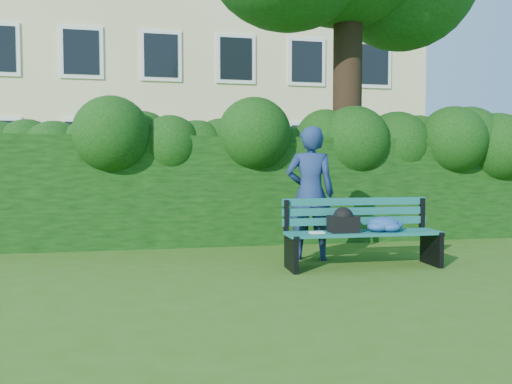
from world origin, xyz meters
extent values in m
plane|color=#365A13|center=(0.00, 0.00, 0.00)|extent=(80.00, 80.00, 0.00)
cube|color=#CDC489|center=(0.00, 14.00, 6.00)|extent=(16.00, 8.00, 12.00)
cube|color=white|center=(-6.00, 9.98, 2.00)|extent=(1.30, 0.08, 1.60)
cube|color=white|center=(-3.60, 9.98, 2.00)|extent=(1.30, 0.08, 1.60)
cube|color=black|center=(-3.60, 9.94, 2.00)|extent=(1.05, 0.04, 1.35)
cube|color=white|center=(-1.20, 9.98, 2.00)|extent=(1.30, 0.08, 1.60)
cube|color=black|center=(-1.20, 9.94, 2.00)|extent=(1.05, 0.04, 1.35)
cube|color=white|center=(1.20, 9.98, 2.00)|extent=(1.30, 0.08, 1.60)
cube|color=black|center=(1.20, 9.94, 2.00)|extent=(1.05, 0.04, 1.35)
cube|color=white|center=(3.60, 9.98, 2.00)|extent=(1.30, 0.08, 1.60)
cube|color=black|center=(3.60, 9.94, 2.00)|extent=(1.05, 0.04, 1.35)
cube|color=white|center=(6.00, 9.98, 2.00)|extent=(1.30, 0.08, 1.60)
cube|color=black|center=(6.00, 9.94, 2.00)|extent=(1.05, 0.04, 1.35)
cube|color=white|center=(-3.60, 9.98, 4.80)|extent=(1.30, 0.08, 1.60)
cube|color=black|center=(-3.60, 9.94, 4.80)|extent=(1.05, 0.04, 1.35)
cube|color=white|center=(-1.20, 9.98, 4.80)|extent=(1.30, 0.08, 1.60)
cube|color=black|center=(-1.20, 9.94, 4.80)|extent=(1.05, 0.04, 1.35)
cube|color=white|center=(1.20, 9.98, 4.80)|extent=(1.30, 0.08, 1.60)
cube|color=black|center=(1.20, 9.94, 4.80)|extent=(1.05, 0.04, 1.35)
cube|color=white|center=(3.60, 9.98, 4.80)|extent=(1.30, 0.08, 1.60)
cube|color=black|center=(3.60, 9.94, 4.80)|extent=(1.05, 0.04, 1.35)
cube|color=white|center=(6.00, 9.98, 4.80)|extent=(1.30, 0.08, 1.60)
cube|color=black|center=(6.00, 9.94, 4.80)|extent=(1.05, 0.04, 1.35)
cube|color=black|center=(0.00, 2.20, 0.90)|extent=(10.00, 1.00, 1.80)
cylinder|color=black|center=(2.08, 2.46, 2.73)|extent=(0.53, 0.53, 5.46)
cube|color=#115356|center=(1.24, -0.45, 0.45)|extent=(2.03, 0.12, 0.04)
cube|color=#115356|center=(1.24, -0.33, 0.45)|extent=(2.03, 0.12, 0.04)
cube|color=#115356|center=(1.24, -0.21, 0.45)|extent=(2.03, 0.12, 0.04)
cube|color=#115356|center=(1.25, -0.09, 0.45)|extent=(2.03, 0.12, 0.04)
cube|color=#115356|center=(1.25, -0.01, 0.58)|extent=(2.03, 0.05, 0.10)
cube|color=#115356|center=(1.25, 0.00, 0.71)|extent=(2.03, 0.05, 0.10)
cube|color=#115356|center=(1.25, 0.01, 0.84)|extent=(2.03, 0.05, 0.10)
cube|color=black|center=(0.28, -0.27, 0.22)|extent=(0.06, 0.50, 0.44)
cube|color=black|center=(0.28, -0.01, 0.65)|extent=(0.06, 0.06, 0.45)
cube|color=black|center=(0.28, -0.32, 0.44)|extent=(0.06, 0.42, 0.05)
cube|color=black|center=(2.21, -0.28, 0.22)|extent=(0.06, 0.50, 0.44)
cube|color=black|center=(2.21, -0.02, 0.65)|extent=(0.06, 0.06, 0.45)
cube|color=black|center=(2.21, -0.33, 0.44)|extent=(0.06, 0.42, 0.05)
cube|color=white|center=(0.60, -0.32, 0.48)|extent=(0.18, 0.13, 0.02)
cube|color=black|center=(0.96, -0.27, 0.57)|extent=(0.36, 0.28, 0.21)
imported|color=navy|center=(0.73, 0.40, 0.93)|extent=(0.78, 0.62, 1.87)
camera|label=1|loc=(-1.37, -6.28, 1.32)|focal=35.00mm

